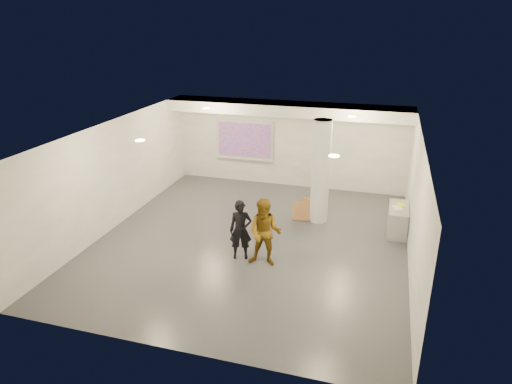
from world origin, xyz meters
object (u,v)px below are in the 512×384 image
(credenza, at_px, (398,220))
(man, at_px, (265,233))
(column, at_px, (321,172))
(woman, at_px, (241,230))
(projection_screen, at_px, (245,140))

(credenza, bearing_deg, man, -137.95)
(column, distance_m, credenza, 2.50)
(column, bearing_deg, woman, -118.71)
(column, xyz_separation_m, woman, (-1.50, -2.74, -0.75))
(column, bearing_deg, credenza, -3.60)
(woman, xyz_separation_m, man, (0.66, -0.15, 0.09))
(column, relative_size, projection_screen, 1.43)
(column, bearing_deg, projection_screen, 139.44)
(credenza, relative_size, woman, 0.83)
(credenza, bearing_deg, projection_screen, 152.43)
(column, distance_m, man, 3.08)
(man, bearing_deg, projection_screen, 109.50)
(projection_screen, bearing_deg, column, -40.56)
(projection_screen, bearing_deg, man, -67.86)
(column, relative_size, woman, 1.99)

